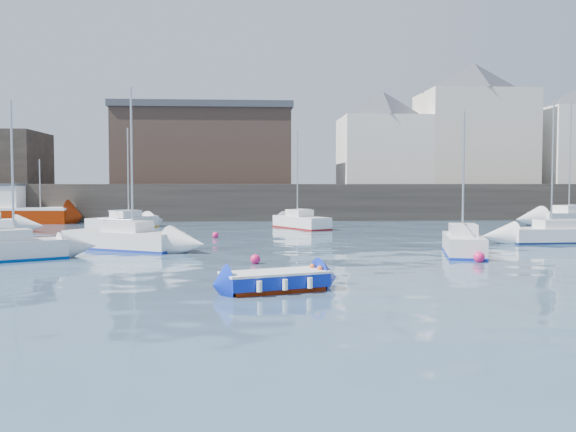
{
  "coord_description": "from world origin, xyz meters",
  "views": [
    {
      "loc": [
        -2.04,
        -19.08,
        3.13
      ],
      "look_at": [
        0.0,
        12.0,
        1.5
      ],
      "focal_mm": 40.0,
      "sensor_mm": 36.0,
      "label": 1
    }
  ],
  "objects": [
    {
      "name": "sailboat_c",
      "position": [
        7.39,
        8.11,
        0.48
      ],
      "size": [
        2.61,
        4.97,
        6.25
      ],
      "color": "silver",
      "rests_on": "ground"
    },
    {
      "name": "bldg_east_a",
      "position": [
        20.0,
        42.0,
        8.81
      ],
      "size": [
        13.36,
        13.36,
        11.8
      ],
      "color": "beige",
      "rests_on": "land_strip"
    },
    {
      "name": "sailboat_d",
      "position": [
        14.29,
        13.14,
        0.44
      ],
      "size": [
        5.74,
        2.17,
        7.19
      ],
      "color": "silver",
      "rests_on": "ground"
    },
    {
      "name": "sailboat_h",
      "position": [
        -10.36,
        25.03,
        0.45
      ],
      "size": [
        4.35,
        5.37,
        6.84
      ],
      "color": "silver",
      "rests_on": "ground"
    },
    {
      "name": "blue_dinghy",
      "position": [
        -1.22,
        -0.77,
        0.32
      ],
      "size": [
        3.31,
        2.27,
        0.58
      ],
      "color": "#841C01",
      "rests_on": "ground"
    },
    {
      "name": "sailboat_a",
      "position": [
        -11.8,
        7.12,
        0.45
      ],
      "size": [
        5.07,
        3.81,
        6.42
      ],
      "color": "silver",
      "rests_on": "ground"
    },
    {
      "name": "land_strip",
      "position": [
        0.0,
        53.0,
        1.4
      ],
      "size": [
        90.0,
        32.0,
        2.8
      ],
      "primitive_type": "cube",
      "color": "#28231E",
      "rests_on": "ground"
    },
    {
      "name": "bldg_east_d",
      "position": [
        11.0,
        41.5,
        7.36
      ],
      "size": [
        11.14,
        11.14,
        8.95
      ],
      "color": "white",
      "rests_on": "land_strip"
    },
    {
      "name": "buoy_far",
      "position": [
        -3.77,
        17.22,
        0.0
      ],
      "size": [
        0.36,
        0.36,
        0.36
      ],
      "primitive_type": "sphere",
      "color": "#EC1960",
      "rests_on": "ground"
    },
    {
      "name": "fishing_boat",
      "position": [
        -19.51,
        31.52,
        0.95
      ],
      "size": [
        7.57,
        3.24,
        4.91
      ],
      "color": "#841C01",
      "rests_on": "ground"
    },
    {
      "name": "sailboat_b",
      "position": [
        -7.75,
        11.12,
        0.49
      ],
      "size": [
        5.99,
        4.46,
        7.48
      ],
      "color": "silver",
      "rests_on": "ground"
    },
    {
      "name": "water",
      "position": [
        0.0,
        0.0,
        0.0
      ],
      "size": [
        220.0,
        220.0,
        0.0
      ],
      "primitive_type": "plane",
      "color": "#2D4760",
      "rests_on": "ground"
    },
    {
      "name": "warehouse",
      "position": [
        -6.0,
        43.0,
        6.62
      ],
      "size": [
        16.4,
        10.4,
        7.6
      ],
      "color": "#3D2D26",
      "rests_on": "land_strip"
    },
    {
      "name": "quay_wall",
      "position": [
        0.0,
        35.0,
        1.5
      ],
      "size": [
        90.0,
        5.0,
        3.0
      ],
      "primitive_type": "cube",
      "color": "#28231E",
      "rests_on": "ground"
    },
    {
      "name": "buoy_near",
      "position": [
        -1.69,
        5.54,
        0.0
      ],
      "size": [
        0.39,
        0.39,
        0.39
      ],
      "primitive_type": "sphere",
      "color": "#EC1960",
      "rests_on": "ground"
    },
    {
      "name": "sailboat_g",
      "position": [
        22.68,
        27.42,
        0.52
      ],
      "size": [
        7.57,
        4.28,
        9.13
      ],
      "color": "silver",
      "rests_on": "ground"
    },
    {
      "name": "buoy_mid",
      "position": [
        7.1,
        5.44,
        0.0
      ],
      "size": [
        0.44,
        0.44,
        0.44
      ],
      "primitive_type": "sphere",
      "color": "#EC1960",
      "rests_on": "ground"
    },
    {
      "name": "sailboat_f",
      "position": [
        1.69,
        24.26,
        0.47
      ],
      "size": [
        3.77,
        5.29,
        6.64
      ],
      "color": "silver",
      "rests_on": "ground"
    }
  ]
}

